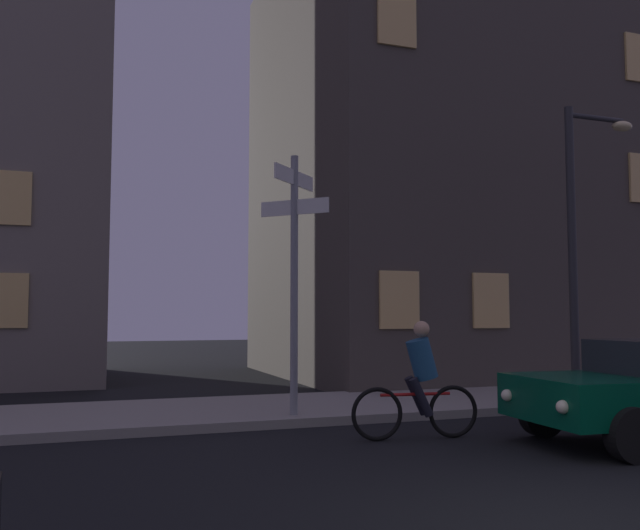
# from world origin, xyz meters

# --- Properties ---
(sidewalk_kerb) EXTENTS (40.00, 3.14, 0.14)m
(sidewalk_kerb) POSITION_xyz_m (0.00, 7.10, 0.07)
(sidewalk_kerb) COLOR gray
(sidewalk_kerb) RESTS_ON ground_plane
(signpost) EXTENTS (0.92, 0.92, 4.09)m
(signpost) POSITION_xyz_m (-0.59, 5.93, 2.52)
(signpost) COLOR gray
(signpost) RESTS_ON sidewalk_kerb
(street_lamp) EXTENTS (1.59, 0.28, 5.52)m
(street_lamp) POSITION_xyz_m (5.18, 6.09, 3.44)
(street_lamp) COLOR #2D2D30
(street_lamp) RESTS_ON sidewalk_kerb
(cyclist) EXTENTS (1.81, 0.37, 1.61)m
(cyclist) POSITION_xyz_m (0.64, 4.12, 0.75)
(cyclist) COLOR black
(cyclist) RESTS_ON ground_plane
(building_right_block) EXTENTS (8.87, 8.78, 12.01)m
(building_right_block) POSITION_xyz_m (5.79, 12.77, 6.01)
(building_right_block) COLOR #4C443D
(building_right_block) RESTS_ON ground_plane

